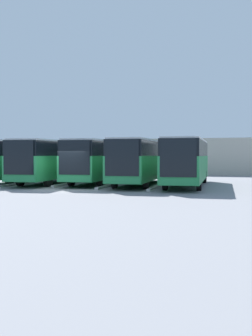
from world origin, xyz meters
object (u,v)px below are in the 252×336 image
at_px(bus_0, 187,160).
at_px(bus_4, 20,159).
at_px(bus_1, 141,160).
at_px(bus_3, 54,160).
at_px(bus_2, 101,160).

bearing_deg(bus_0, bus_4, -7.07).
relative_size(bus_1, bus_3, 1.00).
distance_m(bus_0, bus_2, 7.10).
distance_m(bus_2, bus_4, 7.05).
bearing_deg(bus_4, bus_1, 173.53).
distance_m(bus_0, bus_4, 14.09).
xyz_separation_m(bus_1, bus_4, (10.56, -0.28, 0.00)).
distance_m(bus_1, bus_3, 7.05).
relative_size(bus_0, bus_2, 1.00).
relative_size(bus_0, bus_4, 1.00).
bearing_deg(bus_3, bus_0, 175.51).
height_order(bus_0, bus_3, same).
bearing_deg(bus_2, bus_3, 11.35).
bearing_deg(bus_1, bus_4, -6.47).
xyz_separation_m(bus_0, bus_1, (3.52, -0.24, 0.00)).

